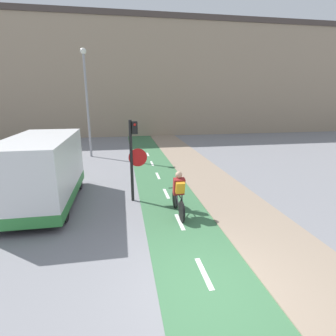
{
  "coord_description": "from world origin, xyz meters",
  "views": [
    {
      "loc": [
        -1.65,
        -4.27,
        3.81
      ],
      "look_at": [
        0.0,
        5.1,
        1.2
      ],
      "focal_mm": 28.0,
      "sensor_mm": 36.0,
      "label": 1
    }
  ],
  "objects_px": {
    "traffic_light_pole": "(134,152)",
    "van": "(43,173)",
    "cyclist_near": "(179,195)",
    "street_lamp_far": "(86,92)"
  },
  "relations": [
    {
      "from": "traffic_light_pole",
      "to": "van",
      "type": "bearing_deg",
      "value": 177.0
    },
    {
      "from": "traffic_light_pole",
      "to": "van",
      "type": "relative_size",
      "value": 0.63
    },
    {
      "from": "cyclist_near",
      "to": "van",
      "type": "distance_m",
      "value": 4.87
    },
    {
      "from": "cyclist_near",
      "to": "traffic_light_pole",
      "type": "bearing_deg",
      "value": 131.61
    },
    {
      "from": "traffic_light_pole",
      "to": "street_lamp_far",
      "type": "height_order",
      "value": "street_lamp_far"
    },
    {
      "from": "traffic_light_pole",
      "to": "cyclist_near",
      "type": "relative_size",
      "value": 1.74
    },
    {
      "from": "cyclist_near",
      "to": "van",
      "type": "height_order",
      "value": "van"
    },
    {
      "from": "traffic_light_pole",
      "to": "cyclist_near",
      "type": "xyz_separation_m",
      "value": [
        1.35,
        -1.52,
        -1.16
      ]
    },
    {
      "from": "street_lamp_far",
      "to": "van",
      "type": "height_order",
      "value": "street_lamp_far"
    },
    {
      "from": "street_lamp_far",
      "to": "van",
      "type": "relative_size",
      "value": 1.38
    }
  ]
}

